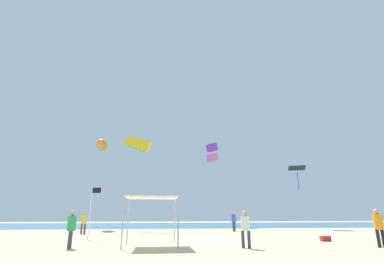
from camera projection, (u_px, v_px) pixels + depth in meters
The scene contains 14 objects.
ground at pixel (215, 243), 17.21m from camera, with size 110.00×110.00×0.10m, color #D1BA8C.
ocean_strip at pixel (178, 225), 46.26m from camera, with size 110.00×25.39×0.03m, color teal.
canopy_tent at pixel (152, 200), 15.65m from camera, with size 2.75×2.82×2.50m.
person_near_tent at pixel (84, 221), 24.96m from camera, with size 0.43×0.43×1.80m.
person_leftmost at pixel (234, 220), 28.60m from camera, with size 0.43×0.43×1.83m.
person_central at pixel (245, 226), 14.35m from camera, with size 0.42×0.42×1.77m.
person_rightmost at pixel (71, 226), 14.31m from camera, with size 0.42×0.47×1.77m.
person_far_shore at pixel (379, 224), 14.68m from camera, with size 0.49×0.44×1.87m.
banner_flag at pixel (92, 208), 19.23m from camera, with size 0.61×0.06×3.34m.
cooler_box at pixel (325, 238), 17.79m from camera, with size 0.57×0.37×0.35m.
kite_box_purple at pixel (212, 152), 44.51m from camera, with size 1.76×1.59×2.91m.
kite_parafoil_yellow at pixel (138, 144), 34.54m from camera, with size 3.47×2.87×2.59m.
kite_inflatable_orange at pixel (102, 145), 37.29m from camera, with size 2.16×4.52×1.79m.
kite_diamond_black at pixel (297, 169), 36.05m from camera, with size 2.62×2.61×2.88m.
Camera 1 is at (-3.57, -18.07, 1.57)m, focal length 27.08 mm.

